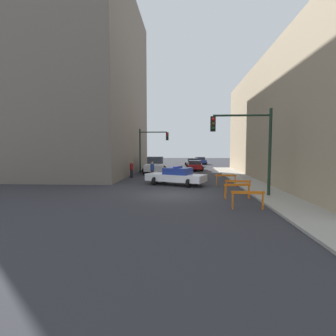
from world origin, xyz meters
TOP-DOWN VIEW (x-y plane):
  - ground_plane at (0.00, 0.00)m, footprint 120.00×120.00m
  - sidewalk_right at (6.20, 0.00)m, footprint 2.40×44.00m
  - building_corner_left at (-12.00, 14.00)m, footprint 14.00×20.00m
  - building_right at (13.40, 8.00)m, footprint 12.00×28.00m
  - traffic_light_near at (4.73, -0.44)m, footprint 3.64×0.35m
  - traffic_light_far at (-3.30, 14.01)m, footprint 3.44×0.35m
  - police_car at (0.14, 4.38)m, footprint 5.05×3.55m
  - white_truck at (-2.69, 14.30)m, footprint 2.76×5.46m
  - parked_car_near at (2.18, 17.96)m, footprint 2.37×4.36m
  - parked_car_mid at (2.09, 25.66)m, footprint 2.47×4.41m
  - parked_car_far at (3.60, 31.13)m, footprint 2.51×4.43m
  - pedestrian_crossing at (-2.25, 8.19)m, footprint 0.49×0.49m
  - pedestrian_corner at (-4.42, 9.06)m, footprint 0.49×0.49m
  - barrier_front at (3.86, -3.73)m, footprint 1.60×0.17m
  - barrier_mid at (3.89, -1.10)m, footprint 1.58×0.44m
  - barrier_back at (4.25, 0.55)m, footprint 1.60×0.33m
  - barrier_corner at (4.04, 4.11)m, footprint 1.60×0.27m

SIDE VIEW (x-z plane):
  - ground_plane at x=0.00m, z-range 0.00..0.00m
  - sidewalk_right at x=6.20m, z-range 0.00..0.12m
  - barrier_front at x=3.86m, z-range 0.17..1.07m
  - barrier_mid at x=3.89m, z-range 0.17..1.07m
  - barrier_back at x=4.25m, z-range 0.17..1.07m
  - barrier_corner at x=4.04m, z-range 0.17..1.07m
  - parked_car_near at x=2.18m, z-range 0.02..1.33m
  - parked_car_mid at x=2.09m, z-range 0.02..1.33m
  - parked_car_far at x=3.60m, z-range 0.02..1.33m
  - police_car at x=0.14m, z-range -0.04..1.48m
  - pedestrian_crossing at x=-2.25m, z-range 0.03..1.69m
  - pedestrian_corner at x=-4.42m, z-range 0.03..1.69m
  - white_truck at x=-2.69m, z-range -0.04..1.86m
  - traffic_light_far at x=-3.30m, z-range 0.80..6.00m
  - traffic_light_near at x=4.73m, z-range 0.93..6.13m
  - building_right at x=13.40m, z-range 0.00..10.80m
  - building_corner_left at x=-12.00m, z-range 0.00..20.37m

